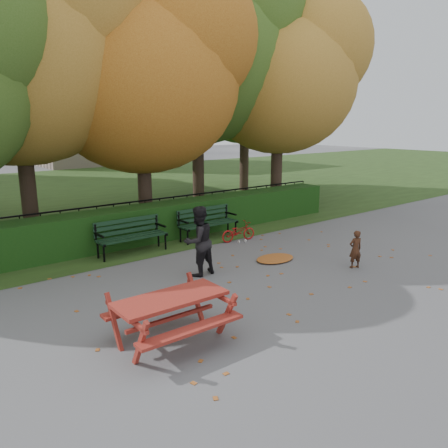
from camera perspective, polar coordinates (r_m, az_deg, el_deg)
ground at (r=9.28m, az=5.89°, el=-7.55°), size 90.00×90.00×0.00m
grass_strip at (r=21.32m, az=-21.40°, el=3.45°), size 90.00×90.00×0.00m
building_right at (r=37.07m, az=-16.74°, el=16.87°), size 9.00×6.00×12.00m
hedge at (r=12.60m, az=-8.47°, el=0.32°), size 13.00×0.90×1.00m
iron_fence at (r=13.28m, az=-10.21°, el=1.08°), size 14.00×0.04×1.02m
tree_b at (r=13.59m, az=-24.05°, el=21.13°), size 6.72×6.40×8.79m
tree_c at (r=14.06m, az=-9.16°, el=19.36°), size 6.30×6.00×8.00m
tree_d at (r=16.93m, az=-1.90°, el=22.38°), size 7.14×6.80×9.58m
tree_e at (r=17.47m, az=8.56°, el=18.99°), size 6.09×5.80×8.16m
tree_g at (r=21.60m, az=3.91°, el=18.73°), size 6.30×6.00×8.55m
bench_left at (r=11.32m, az=-12.13°, el=-1.20°), size 1.80×0.57×0.88m
bench_right at (r=12.53m, az=-2.28°, el=0.48°), size 1.80×0.57×0.88m
picnic_table at (r=6.72m, az=-6.94°, el=-10.68°), size 1.71×1.38×0.83m
leaf_pile at (r=10.72m, az=6.68°, el=-4.48°), size 1.20×0.99×0.07m
leaf_scatter at (r=9.48m, az=4.62°, el=-7.03°), size 9.00×5.70×0.01m
child at (r=10.41m, az=16.79°, el=-3.18°), size 0.37×0.31×0.88m
adult at (r=9.44m, az=-3.35°, el=-2.24°), size 0.79×0.64×1.53m
bicycle at (r=12.25m, az=1.88°, el=-1.00°), size 1.08×0.52×0.55m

